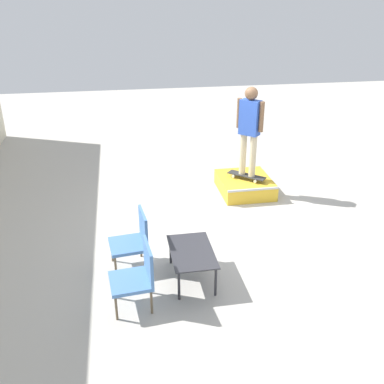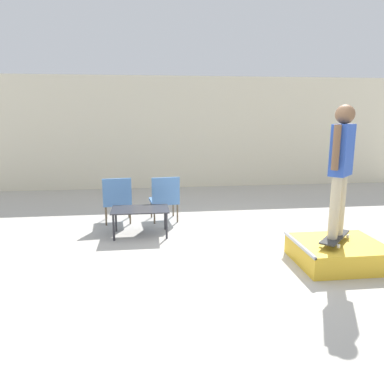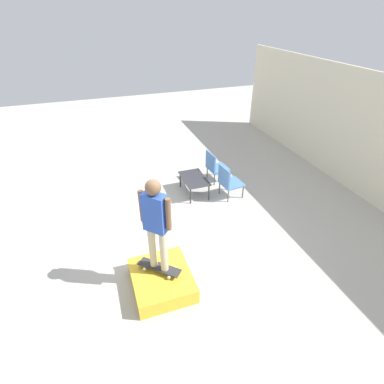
# 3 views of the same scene
# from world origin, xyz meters

# --- Properties ---
(ground_plane) EXTENTS (24.00, 24.00, 0.00)m
(ground_plane) POSITION_xyz_m (0.00, 0.00, 0.00)
(ground_plane) COLOR #B7B2A8
(house_wall_back) EXTENTS (12.00, 0.06, 3.00)m
(house_wall_back) POSITION_xyz_m (0.00, 5.10, 1.50)
(house_wall_back) COLOR beige
(house_wall_back) RESTS_ON ground_plane
(skate_ramp_box) EXTENTS (1.18, 1.01, 0.33)m
(skate_ramp_box) POSITION_xyz_m (1.16, -0.56, 0.15)
(skate_ramp_box) COLOR gold
(skate_ramp_box) RESTS_ON ground_plane
(skateboard_on_ramp) EXTENTS (0.68, 0.71, 0.07)m
(skateboard_on_ramp) POSITION_xyz_m (1.10, -0.57, 0.39)
(skateboard_on_ramp) COLOR #2D2D2D
(skateboard_on_ramp) RESTS_ON skate_ramp_box
(person_skater) EXTENTS (0.44, 0.42, 1.75)m
(person_skater) POSITION_xyz_m (1.10, -0.57, 1.44)
(person_skater) COLOR #C6B793
(person_skater) RESTS_ON skateboard_on_ramp
(coffee_table) EXTENTS (0.96, 0.59, 0.46)m
(coffee_table) POSITION_xyz_m (-1.56, 1.01, 0.41)
(coffee_table) COLOR #2D2D33
(coffee_table) RESTS_ON ground_plane
(patio_chair_left) EXTENTS (0.57, 0.57, 0.88)m
(patio_chair_left) POSITION_xyz_m (-1.99, 1.79, 0.47)
(patio_chair_left) COLOR brown
(patio_chair_left) RESTS_ON ground_plane
(patio_chair_right) EXTENTS (0.58, 0.58, 0.88)m
(patio_chair_right) POSITION_xyz_m (-1.10, 1.79, 0.47)
(patio_chair_right) COLOR brown
(patio_chair_right) RESTS_ON ground_plane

